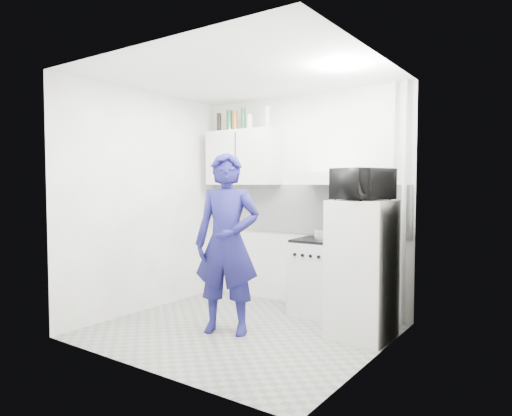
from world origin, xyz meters
The scene contains 23 objects.
floor centered at (0.00, 0.00, 0.00)m, with size 2.80×2.80×0.00m, color gray.
ceiling centered at (0.00, 0.00, 2.60)m, with size 2.80×2.80×0.00m, color white.
wall_back centered at (0.00, 1.25, 1.30)m, with size 2.80×2.80×0.00m, color white.
wall_left centered at (-1.40, 0.00, 1.30)m, with size 2.60×2.60×0.00m, color white.
wall_right centered at (1.40, 0.00, 1.30)m, with size 2.60×2.60×0.00m, color white.
person centered at (-0.07, -0.12, 0.91)m, with size 0.66×0.44×1.82m, color #181653.
stove centered at (0.37, 1.00, 0.42)m, with size 0.53×0.53×0.84m, color silver.
fridge centered at (1.10, 0.52, 0.67)m, with size 0.56×0.56×1.35m, color silver.
stove_top centered at (0.37, 1.00, 0.86)m, with size 0.50×0.50×0.03m, color black.
saucepan centered at (0.40, 1.05, 0.93)m, with size 0.19×0.19×0.11m, color silver.
microwave centered at (1.10, 0.52, 1.50)m, with size 0.38×0.56×0.31m, color black.
bottle_a centered at (-1.16, 1.07, 2.33)m, with size 0.06×0.06×0.26m, color black.
bottle_b centered at (-0.99, 1.07, 2.34)m, with size 0.07×0.07×0.28m, color #144C1E.
bottle_c centered at (-0.89, 1.07, 2.33)m, with size 0.06×0.06×0.26m, color brown.
bottle_d centered at (-0.75, 1.07, 2.34)m, with size 0.06×0.06×0.28m, color #144C1E.
canister_a centered at (-0.65, 1.07, 2.30)m, with size 0.08×0.08×0.19m, color #B2B7BC.
bottle_e centered at (-0.38, 1.07, 2.34)m, with size 0.07×0.07×0.28m, color #B2B7BC.
upper_cabinet centered at (-0.75, 1.07, 1.85)m, with size 1.00×0.35×0.70m, color silver.
range_hood centered at (0.45, 1.00, 1.57)m, with size 0.60×0.50×0.14m, color silver.
backsplash centered at (0.00, 1.24, 1.20)m, with size 2.74×0.03×0.60m, color white.
pipe_a centered at (1.30, 1.17, 1.30)m, with size 0.05×0.05×2.60m, color silver.
pipe_b centered at (1.18, 1.17, 1.30)m, with size 0.04×0.04×2.60m, color silver.
ceiling_spot_fixture centered at (1.00, 0.20, 2.57)m, with size 0.10×0.10×0.02m, color white.
Camera 1 is at (2.79, -3.69, 1.51)m, focal length 32.00 mm.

